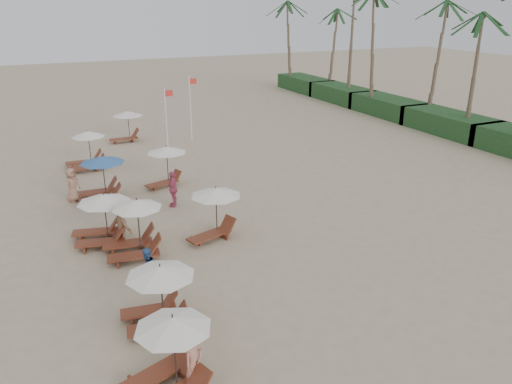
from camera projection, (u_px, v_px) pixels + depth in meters
name	position (u px, v px, depth m)	size (l,w,h in m)	color
ground	(298.00, 278.00, 18.94)	(160.00, 160.00, 0.00)	tan
shrub_hedge	(449.00, 123.00, 39.66)	(3.20, 53.00, 1.60)	#193D1C
palm_row	(456.00, 0.00, 37.16)	(7.00, 52.00, 12.30)	brown
lounger_station_0	(166.00, 360.00, 12.99)	(2.53, 2.44, 2.30)	brown
lounger_station_1	(156.00, 295.00, 15.83)	(2.49, 2.22, 2.07)	brown
lounger_station_2	(132.00, 232.00, 20.29)	(2.58, 2.18, 2.39)	brown
lounger_station_3	(100.00, 220.00, 21.40)	(2.70, 2.37, 2.15)	brown
lounger_station_4	(99.00, 179.00, 26.04)	(2.69, 2.31, 2.35)	brown
lounger_station_5	(85.00, 153.00, 31.00)	(2.61, 2.06, 2.37)	brown
inland_station_0	(213.00, 210.00, 21.72)	(2.79, 2.24, 2.22)	brown
inland_station_1	(165.00, 162.00, 27.99)	(2.69, 2.24, 2.22)	brown
inland_station_2	(126.00, 124.00, 37.07)	(2.76, 2.24, 2.22)	brown
beachgoer_near	(194.00, 362.00, 13.25)	(0.61, 0.40, 1.67)	tan
beachgoer_mid_a	(147.00, 268.00, 18.01)	(0.77, 0.60, 1.57)	#3663A3
beachgoer_mid_b	(123.00, 223.00, 21.43)	(1.18, 0.68, 1.82)	brown
beachgoer_far_a	(173.00, 189.00, 25.29)	(1.09, 0.46, 1.87)	#BE4C6A
beachgoer_far_b	(72.00, 185.00, 25.92)	(0.88, 0.58, 1.81)	#A7735A
flag_pole_near	(167.00, 118.00, 33.50)	(0.60, 0.08, 4.55)	silver
flag_pole_far	(191.00, 106.00, 36.79)	(0.60, 0.08, 4.81)	silver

